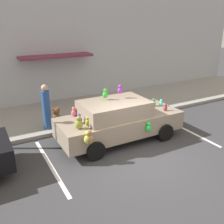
{
  "coord_description": "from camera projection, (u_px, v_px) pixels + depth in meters",
  "views": [
    {
      "loc": [
        -4.34,
        -5.92,
        4.34
      ],
      "look_at": [
        0.1,
        2.14,
        0.9
      ],
      "focal_mm": 40.57,
      "sensor_mm": 36.0,
      "label": 1
    }
  ],
  "objects": [
    {
      "name": "ground_plane",
      "position": [
        141.0,
        158.0,
        8.34
      ],
      "size": [
        60.0,
        60.0,
        0.0
      ],
      "primitive_type": "plane",
      "color": "#38383A"
    },
    {
      "name": "teddy_bear_on_sidewalk",
      "position": [
        57.0,
        117.0,
        10.34
      ],
      "size": [
        0.41,
        0.34,
        0.79
      ],
      "color": "brown",
      "rests_on": "sidewalk"
    },
    {
      "name": "storefront_building",
      "position": [
        64.0,
        41.0,
        13.08
      ],
      "size": [
        24.0,
        1.25,
        6.4
      ],
      "color": "#B2B7C1",
      "rests_on": "ground"
    },
    {
      "name": "parking_stripe_rear",
      "position": [
        50.0,
        165.0,
        7.92
      ],
      "size": [
        0.12,
        3.6,
        0.01
      ],
      "primitive_type": "cube",
      "color": "silver",
      "rests_on": "ground"
    },
    {
      "name": "plush_covered_car",
      "position": [
        118.0,
        120.0,
        9.32
      ],
      "size": [
        4.63,
        2.14,
        2.05
      ],
      "color": "gray",
      "rests_on": "ground"
    },
    {
      "name": "parking_stripe_front",
      "position": [
        185.0,
        129.0,
        10.48
      ],
      "size": [
        0.12,
        3.6,
        0.01
      ],
      "primitive_type": "cube",
      "color": "silver",
      "rests_on": "ground"
    },
    {
      "name": "sidewalk",
      "position": [
        82.0,
        110.0,
        12.41
      ],
      "size": [
        24.0,
        4.0,
        0.15
      ],
      "primitive_type": "cube",
      "color": "gray",
      "rests_on": "ground"
    },
    {
      "name": "pedestrian_near_shopfront",
      "position": [
        46.0,
        108.0,
        9.9
      ],
      "size": [
        0.31,
        0.31,
        1.81
      ],
      "color": "#284D90",
      "rests_on": "sidewalk"
    }
  ]
}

